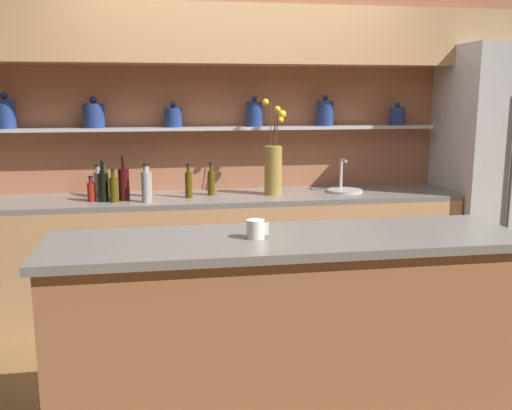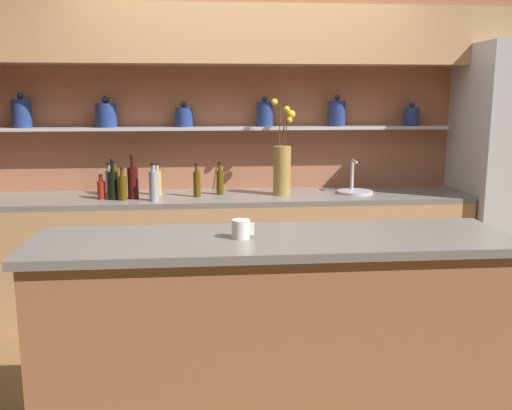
% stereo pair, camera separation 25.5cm
% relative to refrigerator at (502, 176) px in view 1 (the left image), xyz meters
% --- Properties ---
extents(ground_plane, '(12.00, 12.00, 0.00)m').
position_rel_refrigerator_xyz_m(ground_plane, '(-2.14, -1.20, -1.02)').
color(ground_plane, brown).
extents(back_wall_unit, '(5.20, 0.44, 2.60)m').
position_rel_refrigerator_xyz_m(back_wall_unit, '(-2.15, 0.33, 0.53)').
color(back_wall_unit, '#A86647').
rests_on(back_wall_unit, ground_plane).
extents(back_counter_unit, '(3.62, 0.62, 0.92)m').
position_rel_refrigerator_xyz_m(back_counter_unit, '(-2.29, 0.04, -0.56)').
color(back_counter_unit, tan).
rests_on(back_counter_unit, ground_plane).
extents(island_counter, '(2.20, 0.61, 1.02)m').
position_rel_refrigerator_xyz_m(island_counter, '(-2.14, -1.66, -0.51)').
color(island_counter, '#99603D').
rests_on(island_counter, ground_plane).
extents(refrigerator, '(0.92, 0.73, 2.04)m').
position_rel_refrigerator_xyz_m(refrigerator, '(0.00, 0.00, 0.00)').
color(refrigerator, '#B7B7BC').
rests_on(refrigerator, ground_plane).
extents(flower_vase, '(0.18, 0.14, 0.71)m').
position_rel_refrigerator_xyz_m(flower_vase, '(-1.86, 0.03, 0.12)').
color(flower_vase, olive).
rests_on(flower_vase, back_counter_unit).
extents(sink_fixture, '(0.27, 0.27, 0.25)m').
position_rel_refrigerator_xyz_m(sink_fixture, '(-1.30, 0.05, -0.07)').
color(sink_fixture, '#B7B7BC').
rests_on(sink_fixture, back_counter_unit).
extents(bottle_spirit_0, '(0.07, 0.07, 0.27)m').
position_rel_refrigerator_xyz_m(bottle_spirit_0, '(-2.80, -0.13, 0.02)').
color(bottle_spirit_0, gray).
rests_on(bottle_spirit_0, back_counter_unit).
extents(bottle_wine_1, '(0.08, 0.08, 0.32)m').
position_rel_refrigerator_xyz_m(bottle_wine_1, '(-2.96, -0.04, 0.02)').
color(bottle_wine_1, '#380C0C').
rests_on(bottle_wine_1, back_counter_unit).
extents(bottle_oil_2, '(0.06, 0.06, 0.24)m').
position_rel_refrigerator_xyz_m(bottle_oil_2, '(-3.03, -0.09, -0.00)').
color(bottle_oil_2, '#47380A').
rests_on(bottle_oil_2, back_counter_unit).
extents(bottle_oil_3, '(0.05, 0.05, 0.24)m').
position_rel_refrigerator_xyz_m(bottle_oil_3, '(-2.33, 0.08, 0.00)').
color(bottle_oil_3, '#47380A').
rests_on(bottle_oil_3, back_counter_unit).
extents(bottle_spirit_4, '(0.06, 0.06, 0.24)m').
position_rel_refrigerator_xyz_m(bottle_spirit_4, '(-3.16, 0.19, -0.00)').
color(bottle_spirit_4, gray).
rests_on(bottle_spirit_4, back_counter_unit).
extents(bottle_spirit_5, '(0.06, 0.06, 0.24)m').
position_rel_refrigerator_xyz_m(bottle_spirit_5, '(-2.80, 0.11, 0.00)').
color(bottle_spirit_5, tan).
rests_on(bottle_spirit_5, back_counter_unit).
extents(bottle_wine_6, '(0.07, 0.07, 0.29)m').
position_rel_refrigerator_xyz_m(bottle_wine_6, '(-3.10, -0.06, 0.01)').
color(bottle_wine_6, black).
rests_on(bottle_wine_6, back_counter_unit).
extents(bottle_sauce_7, '(0.06, 0.06, 0.18)m').
position_rel_refrigerator_xyz_m(bottle_sauce_7, '(-3.19, -0.03, -0.02)').
color(bottle_sauce_7, maroon).
rests_on(bottle_sauce_7, back_counter_unit).
extents(bottle_oil_8, '(0.05, 0.05, 0.25)m').
position_rel_refrigerator_xyz_m(bottle_oil_8, '(-2.50, -0.00, 0.01)').
color(bottle_oil_8, '#47380A').
rests_on(bottle_oil_8, back_counter_unit).
extents(bottle_spirit_9, '(0.07, 0.07, 0.26)m').
position_rel_refrigerator_xyz_m(bottle_spirit_9, '(-3.11, 0.10, 0.01)').
color(bottle_spirit_9, '#4C2D0C').
rests_on(bottle_spirit_9, back_counter_unit).
extents(coffee_mug, '(0.10, 0.08, 0.09)m').
position_rel_refrigerator_xyz_m(coffee_mug, '(-2.29, -1.67, 0.04)').
color(coffee_mug, silver).
rests_on(coffee_mug, island_counter).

